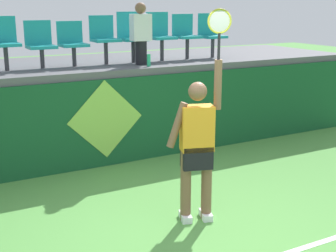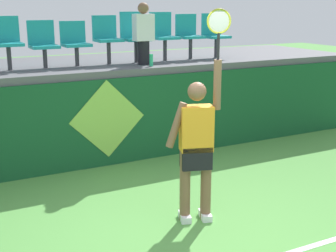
{
  "view_description": "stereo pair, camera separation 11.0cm",
  "coord_description": "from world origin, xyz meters",
  "px_view_note": "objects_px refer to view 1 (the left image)",
  "views": [
    {
      "loc": [
        -2.69,
        -4.09,
        2.6
      ],
      "look_at": [
        0.08,
        1.02,
        1.07
      ],
      "focal_mm": 50.47,
      "sensor_mm": 36.0,
      "label": 1
    },
    {
      "loc": [
        -2.6,
        -4.14,
        2.6
      ],
      "look_at": [
        0.08,
        1.02,
        1.07
      ],
      "focal_mm": 50.47,
      "sensor_mm": 36.0,
      "label": 2
    }
  ],
  "objects_px": {
    "tennis_player": "(197,144)",
    "water_bottle": "(149,60)",
    "stadium_chair_5": "(104,36)",
    "stadium_chair_7": "(160,33)",
    "stadium_chair_4": "(72,41)",
    "stadium_chair_2": "(4,40)",
    "stadium_chair_6": "(131,34)",
    "stadium_chair_9": "(211,33)",
    "spectator_0": "(141,33)",
    "stadium_chair_3": "(40,42)",
    "stadium_chair_8": "(185,33)"
  },
  "relations": [
    {
      "from": "spectator_0",
      "to": "stadium_chair_9",
      "type": "bearing_deg",
      "value": 13.3
    },
    {
      "from": "stadium_chair_3",
      "to": "water_bottle",
      "type": "bearing_deg",
      "value": -22.08
    },
    {
      "from": "stadium_chair_4",
      "to": "stadium_chair_7",
      "type": "relative_size",
      "value": 0.85
    },
    {
      "from": "tennis_player",
      "to": "stadium_chair_9",
      "type": "distance_m",
      "value": 4.2
    },
    {
      "from": "tennis_player",
      "to": "stadium_chair_5",
      "type": "relative_size",
      "value": 3.04
    },
    {
      "from": "stadium_chair_6",
      "to": "spectator_0",
      "type": "height_order",
      "value": "spectator_0"
    },
    {
      "from": "stadium_chair_5",
      "to": "stadium_chair_7",
      "type": "bearing_deg",
      "value": 0.24
    },
    {
      "from": "spectator_0",
      "to": "stadium_chair_5",
      "type": "bearing_deg",
      "value": 142.48
    },
    {
      "from": "tennis_player",
      "to": "stadium_chair_4",
      "type": "relative_size",
      "value": 3.39
    },
    {
      "from": "stadium_chair_4",
      "to": "stadium_chair_9",
      "type": "relative_size",
      "value": 0.88
    },
    {
      "from": "water_bottle",
      "to": "stadium_chair_7",
      "type": "relative_size",
      "value": 0.23
    },
    {
      "from": "stadium_chair_2",
      "to": "stadium_chair_9",
      "type": "relative_size",
      "value": 1.0
    },
    {
      "from": "tennis_player",
      "to": "stadium_chair_9",
      "type": "height_order",
      "value": "tennis_player"
    },
    {
      "from": "stadium_chair_4",
      "to": "stadium_chair_6",
      "type": "bearing_deg",
      "value": 0.47
    },
    {
      "from": "tennis_player",
      "to": "stadium_chair_3",
      "type": "xyz_separation_m",
      "value": [
        -0.98,
        3.31,
        0.99
      ]
    },
    {
      "from": "stadium_chair_3",
      "to": "spectator_0",
      "type": "bearing_deg",
      "value": -13.8
    },
    {
      "from": "stadium_chair_4",
      "to": "spectator_0",
      "type": "distance_m",
      "value": 1.17
    },
    {
      "from": "water_bottle",
      "to": "stadium_chair_2",
      "type": "xyz_separation_m",
      "value": [
        -2.21,
        0.67,
        0.37
      ]
    },
    {
      "from": "stadium_chair_4",
      "to": "stadium_chair_6",
      "type": "distance_m",
      "value": 1.1
    },
    {
      "from": "tennis_player",
      "to": "spectator_0",
      "type": "xyz_separation_m",
      "value": [
        0.65,
        2.91,
        1.12
      ]
    },
    {
      "from": "stadium_chair_7",
      "to": "stadium_chair_8",
      "type": "distance_m",
      "value": 0.54
    },
    {
      "from": "stadium_chair_2",
      "to": "stadium_chair_4",
      "type": "height_order",
      "value": "stadium_chair_2"
    },
    {
      "from": "stadium_chair_8",
      "to": "spectator_0",
      "type": "relative_size",
      "value": 0.8
    },
    {
      "from": "tennis_player",
      "to": "water_bottle",
      "type": "bearing_deg",
      "value": 75.84
    },
    {
      "from": "stadium_chair_8",
      "to": "stadium_chair_6",
      "type": "bearing_deg",
      "value": 179.66
    },
    {
      "from": "water_bottle",
      "to": "stadium_chair_2",
      "type": "distance_m",
      "value": 2.34
    },
    {
      "from": "stadium_chair_2",
      "to": "stadium_chair_5",
      "type": "relative_size",
      "value": 1.01
    },
    {
      "from": "tennis_player",
      "to": "stadium_chair_6",
      "type": "relative_size",
      "value": 2.84
    },
    {
      "from": "tennis_player",
      "to": "stadium_chair_3",
      "type": "height_order",
      "value": "tennis_player"
    },
    {
      "from": "tennis_player",
      "to": "stadium_chair_5",
      "type": "distance_m",
      "value": 3.48
    },
    {
      "from": "stadium_chair_9",
      "to": "spectator_0",
      "type": "bearing_deg",
      "value": -166.7
    },
    {
      "from": "stadium_chair_5",
      "to": "stadium_chair_6",
      "type": "height_order",
      "value": "stadium_chair_6"
    },
    {
      "from": "stadium_chair_8",
      "to": "stadium_chair_5",
      "type": "bearing_deg",
      "value": -179.99
    },
    {
      "from": "water_bottle",
      "to": "stadium_chair_8",
      "type": "xyz_separation_m",
      "value": [
        1.11,
        0.67,
        0.38
      ]
    },
    {
      "from": "tennis_player",
      "to": "stadium_chair_2",
      "type": "bearing_deg",
      "value": 115.05
    },
    {
      "from": "water_bottle",
      "to": "stadium_chair_8",
      "type": "bearing_deg",
      "value": 31.02
    },
    {
      "from": "tennis_player",
      "to": "stadium_chair_2",
      "type": "distance_m",
      "value": 3.8
    },
    {
      "from": "stadium_chair_3",
      "to": "stadium_chair_5",
      "type": "xyz_separation_m",
      "value": [
        1.11,
        -0.0,
        0.06
      ]
    },
    {
      "from": "stadium_chair_3",
      "to": "stadium_chair_8",
      "type": "relative_size",
      "value": 0.92
    },
    {
      "from": "tennis_player",
      "to": "stadium_chair_8",
      "type": "relative_size",
      "value": 3.02
    },
    {
      "from": "stadium_chair_7",
      "to": "tennis_player",
      "type": "bearing_deg",
      "value": -110.41
    },
    {
      "from": "water_bottle",
      "to": "stadium_chair_9",
      "type": "distance_m",
      "value": 1.86
    },
    {
      "from": "tennis_player",
      "to": "spectator_0",
      "type": "height_order",
      "value": "spectator_0"
    },
    {
      "from": "water_bottle",
      "to": "tennis_player",
      "type": "bearing_deg",
      "value": -104.16
    },
    {
      "from": "tennis_player",
      "to": "stadium_chair_2",
      "type": "relative_size",
      "value": 3.0
    },
    {
      "from": "stadium_chair_4",
      "to": "stadium_chair_7",
      "type": "distance_m",
      "value": 1.68
    },
    {
      "from": "stadium_chair_2",
      "to": "stadium_chair_6",
      "type": "bearing_deg",
      "value": 0.12
    },
    {
      "from": "stadium_chair_3",
      "to": "stadium_chair_4",
      "type": "relative_size",
      "value": 1.03
    },
    {
      "from": "stadium_chair_4",
      "to": "stadium_chair_2",
      "type": "bearing_deg",
      "value": 179.79
    },
    {
      "from": "stadium_chair_7",
      "to": "stadium_chair_9",
      "type": "distance_m",
      "value": 1.12
    }
  ]
}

